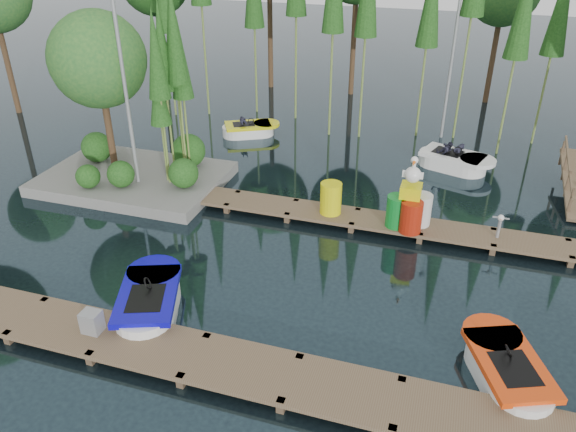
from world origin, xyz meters
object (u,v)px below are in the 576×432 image
(boat_yellow_far, at_px, (249,130))
(yellow_barrel, at_px, (331,198))
(boat_blue, at_px, (149,302))
(drum_cluster, at_px, (410,207))
(utility_cabinet, at_px, (92,322))
(boat_red, at_px, (506,370))
(island, at_px, (119,93))

(boat_yellow_far, height_order, yellow_barrel, yellow_barrel)
(boat_blue, bearing_deg, yellow_barrel, 40.80)
(yellow_barrel, height_order, drum_cluster, drum_cluster)
(boat_yellow_far, height_order, utility_cabinet, boat_yellow_far)
(drum_cluster, bearing_deg, boat_red, -63.22)
(boat_blue, xyz_separation_m, drum_cluster, (5.46, 5.53, 0.66))
(drum_cluster, bearing_deg, boat_yellow_far, 139.65)
(yellow_barrel, bearing_deg, boat_red, -47.07)
(island, distance_m, drum_cluster, 10.23)
(boat_red, bearing_deg, boat_yellow_far, 108.42)
(boat_blue, xyz_separation_m, boat_red, (8.13, 0.23, -0.02))
(island, height_order, boat_blue, island)
(boat_yellow_far, distance_m, utility_cabinet, 13.29)
(utility_cabinet, bearing_deg, yellow_barrel, 62.09)
(boat_red, height_order, utility_cabinet, boat_red)
(utility_cabinet, relative_size, drum_cluster, 0.23)
(boat_blue, height_order, boat_red, boat_blue)
(yellow_barrel, bearing_deg, utility_cabinet, -117.91)
(island, xyz_separation_m, boat_yellow_far, (2.43, 5.43, -2.92))
(boat_blue, relative_size, boat_yellow_far, 1.21)
(island, relative_size, utility_cabinet, 13.04)
(island, xyz_separation_m, yellow_barrel, (7.54, -0.79, -2.39))
(boat_blue, xyz_separation_m, boat_yellow_far, (-2.04, 11.90, -0.03))
(boat_red, distance_m, yellow_barrel, 7.46)
(island, relative_size, boat_blue, 2.08)
(boat_blue, relative_size, drum_cluster, 1.47)
(boat_red, relative_size, utility_cabinet, 5.85)
(utility_cabinet, bearing_deg, boat_yellow_far, 96.04)
(boat_blue, distance_m, utility_cabinet, 1.49)
(island, xyz_separation_m, boat_red, (12.61, -6.24, -2.91))
(island, xyz_separation_m, drum_cluster, (9.94, -0.95, -2.23))
(boat_blue, distance_m, boat_yellow_far, 12.08)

